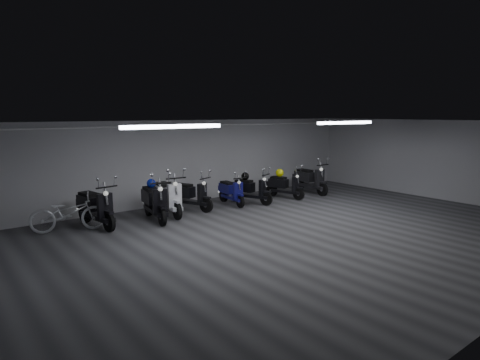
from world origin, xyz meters
TOP-DOWN VIEW (x-y plane):
  - floor at (0.00, 0.00)m, footprint 14.00×10.00m
  - ceiling at (0.00, 0.00)m, footprint 14.00×10.00m
  - back_wall at (0.00, 5.00)m, footprint 14.00×0.01m
  - right_wall at (7.00, 0.00)m, footprint 0.01×10.00m
  - fluor_strip_left at (-3.00, 1.00)m, footprint 2.40×0.18m
  - fluor_strip_right at (3.00, 1.00)m, footprint 2.40×0.18m
  - conduit at (0.00, 4.92)m, footprint 13.60×0.05m
  - scooter_0 at (-3.90, 3.72)m, footprint 0.95×2.03m
  - scooter_1 at (-2.34, 3.40)m, footprint 0.97×2.05m
  - scooter_2 at (-1.72, 3.76)m, footprint 0.90×2.07m
  - scooter_3 at (-0.89, 3.84)m, footprint 1.21×1.87m
  - scooter_4 at (0.61, 3.70)m, footprint 0.68×1.65m
  - scooter_7 at (1.25, 3.44)m, footprint 1.17×1.80m
  - scooter_8 at (2.76, 3.37)m, footprint 1.01×1.74m
  - scooter_9 at (4.15, 3.44)m, footprint 0.75×1.96m
  - bicycle at (-4.60, 3.76)m, footprint 1.96×1.20m
  - helmet_0 at (2.69, 3.59)m, footprint 0.29×0.29m
  - helmet_1 at (-2.30, 3.67)m, footprint 0.26×0.26m
  - helmet_2 at (1.16, 3.66)m, footprint 0.27×0.27m

SIDE VIEW (x-z plane):
  - floor at x=0.00m, z-range -0.01..0.00m
  - scooter_4 at x=0.61m, z-range 0.00..1.20m
  - bicycle at x=-4.60m, z-range 0.00..1.20m
  - scooter_8 at x=2.76m, z-range 0.00..1.23m
  - scooter_7 at x=1.25m, z-range 0.00..1.27m
  - scooter_3 at x=-0.89m, z-range 0.00..1.33m
  - scooter_9 at x=4.15m, z-range 0.00..1.43m
  - scooter_0 at x=-3.90m, z-range 0.00..1.46m
  - scooter_1 at x=-2.34m, z-range 0.00..1.46m
  - scooter_2 at x=-1.72m, z-range 0.00..1.49m
  - helmet_0 at x=2.69m, z-range 0.76..1.05m
  - helmet_2 at x=1.16m, z-range 0.79..1.05m
  - helmet_1 at x=-2.30m, z-range 0.91..1.17m
  - back_wall at x=0.00m, z-range 0.00..2.80m
  - right_wall at x=7.00m, z-range 0.00..2.80m
  - conduit at x=0.00m, z-range 2.59..2.65m
  - fluor_strip_left at x=-3.00m, z-range 2.70..2.78m
  - fluor_strip_right at x=3.00m, z-range 2.70..2.78m
  - ceiling at x=0.00m, z-range 2.80..2.81m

